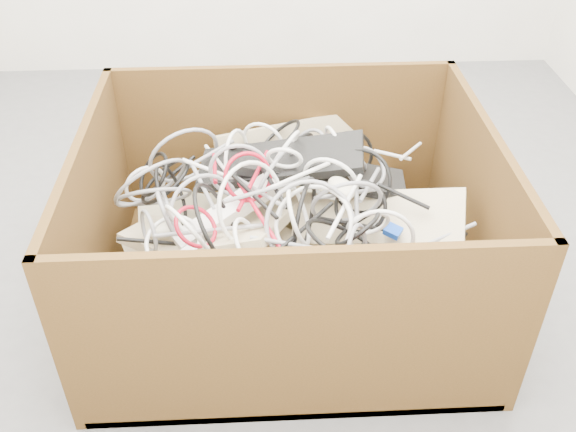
{
  "coord_description": "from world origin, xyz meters",
  "views": [
    {
      "loc": [
        -0.09,
        -1.8,
        1.46
      ],
      "look_at": [
        -0.01,
        -0.26,
        0.3
      ],
      "focal_mm": 40.15,
      "sensor_mm": 36.0,
      "label": 1
    }
  ],
  "objects_px": {
    "cardboard_box": "(283,259)",
    "power_strip_left": "(227,213)",
    "vga_plug": "(393,231)",
    "power_strip_right": "(222,275)"
  },
  "relations": [
    {
      "from": "cardboard_box",
      "to": "power_strip_left",
      "type": "xyz_separation_m",
      "value": [
        -0.16,
        -0.05,
        0.22
      ]
    },
    {
      "from": "cardboard_box",
      "to": "power_strip_left",
      "type": "height_order",
      "value": "cardboard_box"
    },
    {
      "from": "cardboard_box",
      "to": "power_strip_left",
      "type": "relative_size",
      "value": 3.52
    },
    {
      "from": "power_strip_left",
      "to": "vga_plug",
      "type": "distance_m",
      "value": 0.47
    },
    {
      "from": "power_strip_left",
      "to": "vga_plug",
      "type": "bearing_deg",
      "value": -42.42
    },
    {
      "from": "cardboard_box",
      "to": "power_strip_right",
      "type": "xyz_separation_m",
      "value": [
        -0.17,
        -0.25,
        0.17
      ]
    },
    {
      "from": "cardboard_box",
      "to": "vga_plug",
      "type": "xyz_separation_m",
      "value": [
        0.3,
        -0.13,
        0.2
      ]
    },
    {
      "from": "power_strip_right",
      "to": "vga_plug",
      "type": "xyz_separation_m",
      "value": [
        0.47,
        0.12,
        0.03
      ]
    },
    {
      "from": "power_strip_right",
      "to": "vga_plug",
      "type": "height_order",
      "value": "vga_plug"
    },
    {
      "from": "power_strip_left",
      "to": "power_strip_right",
      "type": "height_order",
      "value": "power_strip_left"
    }
  ]
}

